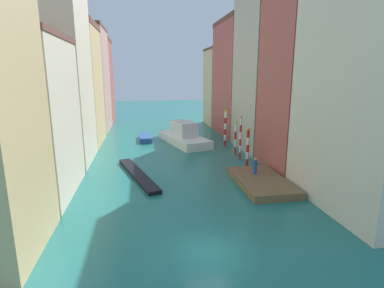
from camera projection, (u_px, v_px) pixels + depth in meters
ground_plane at (169, 149)px, 40.25m from camera, size 154.00×154.00×0.00m
building_left_1 at (25, 118)px, 23.53m from camera, size 6.62×9.66×12.63m
building_left_2 at (54, 70)px, 32.06m from camera, size 6.62×8.98×19.99m
building_left_3 at (75, 84)px, 41.73m from camera, size 6.62×10.24×16.48m
building_left_4 at (88, 80)px, 52.12m from camera, size 6.62×11.34×17.48m
building_left_5 at (96, 81)px, 61.55m from camera, size 6.62×8.12×16.67m
building_right_0 at (375, 77)px, 20.72m from camera, size 6.62×11.07×18.82m
building_right_1 at (303, 82)px, 29.94m from camera, size 6.62×7.81×17.68m
building_right_2 at (268, 68)px, 37.97m from camera, size 6.62×9.27×20.65m
building_right_3 at (241, 78)px, 48.58m from camera, size 6.62×12.07×17.99m
building_right_4 at (224, 87)px, 58.70m from camera, size 6.62×7.93×14.46m
waterfront_dock at (261, 182)px, 26.89m from camera, size 4.14×7.69×0.62m
person_on_dock at (255, 166)px, 27.85m from camera, size 0.36×0.36×1.56m
mooring_pole_0 at (248, 146)px, 32.22m from camera, size 0.34×0.34×4.15m
mooring_pole_1 at (240, 137)px, 34.75m from camera, size 0.27×0.27×5.01m
mooring_pole_2 at (235, 138)px, 36.90m from camera, size 0.28×0.28×4.02m
mooring_pole_3 at (225, 128)px, 41.26m from camera, size 0.36×0.36×4.98m
vaporetto_white at (184, 136)px, 43.00m from camera, size 6.57×11.02×3.15m
gondola_black at (138, 174)px, 29.28m from camera, size 4.07×10.57×0.36m
motorboat_0 at (146, 137)px, 45.55m from camera, size 1.83×5.21×0.72m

